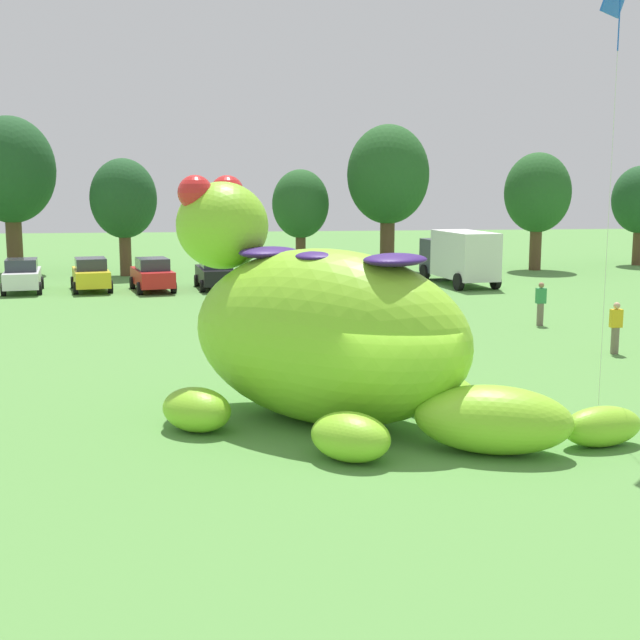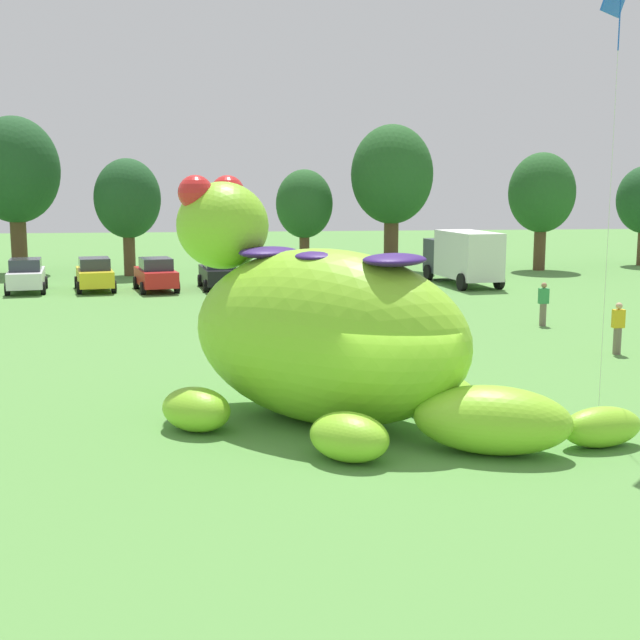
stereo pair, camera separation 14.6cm
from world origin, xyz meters
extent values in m
plane|color=#568E42|center=(0.00, 0.00, 0.00)|extent=(160.00, 160.00, 0.00)
ellipsoid|color=#8CD12D|center=(-1.29, 1.91, 2.04)|extent=(7.83, 7.53, 4.08)
ellipsoid|color=#8CD12D|center=(-3.60, 3.96, 4.52)|extent=(3.20, 3.18, 2.15)
sphere|color=red|center=(-4.23, 3.73, 5.32)|extent=(0.86, 0.86, 0.86)
sphere|color=red|center=(-3.45, 4.61, 5.32)|extent=(0.86, 0.86, 0.86)
ellipsoid|color=navy|center=(-2.51, 2.99, 3.92)|extent=(2.06, 2.09, 0.27)
ellipsoid|color=navy|center=(-1.29, 1.91, 3.92)|extent=(2.06, 2.09, 0.27)
ellipsoid|color=navy|center=(0.06, 0.71, 3.92)|extent=(2.06, 2.09, 0.27)
ellipsoid|color=#8CD12D|center=(-4.29, 1.54, 0.50)|extent=(2.13, 2.09, 1.00)
ellipsoid|color=#8CD12D|center=(-1.28, 4.93, 0.50)|extent=(2.13, 2.09, 1.00)
ellipsoid|color=#8CD12D|center=(-1.19, -0.97, 0.50)|extent=(2.13, 2.09, 1.00)
ellipsoid|color=#8CD12D|center=(1.58, 2.15, 0.50)|extent=(2.13, 2.09, 1.00)
ellipsoid|color=#8CD12D|center=(1.82, -0.86, 0.71)|extent=(3.63, 2.72, 1.43)
ellipsoid|color=#8CD12D|center=(4.29, -0.73, 0.44)|extent=(1.99, 1.18, 0.87)
cube|color=white|center=(-13.38, 27.60, 0.72)|extent=(2.28, 4.30, 0.80)
cube|color=#2D333D|center=(-13.35, 27.45, 1.42)|extent=(1.77, 2.16, 0.60)
cylinder|color=black|center=(-14.40, 28.73, 0.32)|extent=(0.33, 0.67, 0.64)
cylinder|color=black|center=(-12.72, 28.98, 0.32)|extent=(0.33, 0.67, 0.64)
cylinder|color=black|center=(-14.03, 26.22, 0.32)|extent=(0.33, 0.67, 0.64)
cylinder|color=black|center=(-12.35, 26.46, 0.32)|extent=(0.33, 0.67, 0.64)
cube|color=yellow|center=(-9.97, 27.72, 0.72)|extent=(2.45, 4.35, 0.80)
cube|color=#2D333D|center=(-9.95, 27.57, 1.42)|extent=(1.84, 2.22, 0.60)
cylinder|color=black|center=(-11.05, 28.80, 0.32)|extent=(0.36, 0.67, 0.64)
cylinder|color=black|center=(-9.38, 29.13, 0.32)|extent=(0.36, 0.67, 0.64)
cylinder|color=black|center=(-10.57, 26.31, 0.32)|extent=(0.36, 0.67, 0.64)
cylinder|color=black|center=(-8.90, 26.63, 0.32)|extent=(0.36, 0.67, 0.64)
cube|color=red|center=(-6.82, 27.22, 0.72)|extent=(2.55, 4.37, 0.80)
cube|color=#2D333D|center=(-6.79, 27.07, 1.42)|extent=(1.89, 2.25, 0.60)
cylinder|color=black|center=(-7.93, 28.27, 0.32)|extent=(0.37, 0.68, 0.64)
cylinder|color=black|center=(-6.27, 28.64, 0.32)|extent=(0.37, 0.68, 0.64)
cylinder|color=black|center=(-7.37, 25.79, 0.32)|extent=(0.37, 0.68, 0.64)
cylinder|color=black|center=(-5.71, 26.16, 0.32)|extent=(0.37, 0.68, 0.64)
cube|color=black|center=(-3.57, 27.73, 0.72)|extent=(2.20, 4.28, 0.80)
cube|color=#2D333D|center=(-3.55, 27.58, 1.42)|extent=(1.73, 2.14, 0.60)
cylinder|color=black|center=(-4.57, 28.88, 0.32)|extent=(0.32, 0.66, 0.64)
cylinder|color=black|center=(-2.88, 29.09, 0.32)|extent=(0.32, 0.66, 0.64)
cylinder|color=black|center=(-4.25, 26.36, 0.32)|extent=(0.32, 0.66, 0.64)
cylinder|color=black|center=(-2.57, 26.57, 0.32)|extent=(0.32, 0.66, 0.64)
cube|color=orange|center=(0.23, 28.31, 0.72)|extent=(2.10, 4.25, 0.80)
cube|color=#2D333D|center=(0.25, 28.16, 1.42)|extent=(1.69, 2.11, 0.60)
cylinder|color=black|center=(-0.74, 29.49, 0.32)|extent=(0.30, 0.66, 0.64)
cylinder|color=black|center=(0.95, 29.66, 0.32)|extent=(0.30, 0.66, 0.64)
cylinder|color=black|center=(-0.49, 26.96, 0.32)|extent=(0.30, 0.66, 0.64)
cylinder|color=black|center=(1.20, 27.13, 0.32)|extent=(0.30, 0.66, 0.64)
cube|color=#2347B7|center=(3.21, 27.36, 0.72)|extent=(2.36, 4.33, 0.80)
cube|color=#2D333D|center=(3.23, 27.21, 1.42)|extent=(1.81, 2.19, 0.60)
cylinder|color=black|center=(2.15, 28.47, 0.32)|extent=(0.34, 0.67, 0.64)
cylinder|color=black|center=(3.83, 28.75, 0.32)|extent=(0.34, 0.67, 0.64)
cylinder|color=black|center=(2.58, 25.96, 0.32)|extent=(0.34, 0.67, 0.64)
cylinder|color=black|center=(4.26, 26.25, 0.32)|extent=(0.34, 0.67, 0.64)
cube|color=#333842|center=(9.37, 30.27, 1.40)|extent=(2.22, 2.04, 1.90)
cube|color=silver|center=(9.78, 27.10, 1.70)|extent=(2.68, 4.83, 2.50)
cylinder|color=black|center=(8.37, 30.14, 0.45)|extent=(0.39, 0.93, 0.90)
cylinder|color=black|center=(10.36, 30.40, 0.45)|extent=(0.39, 0.93, 0.90)
cylinder|color=black|center=(8.95, 25.37, 0.45)|extent=(0.39, 0.93, 0.90)
cylinder|color=black|center=(11.03, 25.64, 0.45)|extent=(0.39, 0.93, 0.90)
cylinder|color=brown|center=(-15.73, 37.13, 1.68)|extent=(0.96, 0.96, 3.36)
ellipsoid|color=#1E4C23|center=(-15.73, 37.13, 6.31)|extent=(5.37, 5.37, 6.44)
cylinder|color=brown|center=(-8.84, 34.78, 1.23)|extent=(0.70, 0.70, 2.45)
ellipsoid|color=#1E4C23|center=(-8.84, 34.78, 4.61)|extent=(3.93, 3.93, 4.71)
cylinder|color=brown|center=(1.91, 36.53, 1.12)|extent=(0.64, 0.64, 2.24)
ellipsoid|color=#235623|center=(1.91, 36.53, 4.22)|extent=(3.59, 3.59, 4.31)
cylinder|color=brown|center=(7.35, 35.76, 1.61)|extent=(0.92, 0.92, 3.21)
ellipsoid|color=#235623|center=(7.35, 35.76, 6.04)|extent=(5.14, 5.14, 6.17)
cylinder|color=brown|center=(16.82, 34.86, 1.31)|extent=(0.75, 0.75, 2.61)
ellipsoid|color=#235623|center=(16.82, 34.86, 4.91)|extent=(4.18, 4.18, 5.02)
cylinder|color=#726656|center=(9.23, 8.63, 0.44)|extent=(0.26, 0.26, 0.88)
cube|color=gold|center=(9.23, 8.63, 1.18)|extent=(0.38, 0.22, 0.60)
sphere|color=tan|center=(9.23, 8.63, 1.60)|extent=(0.22, 0.22, 0.22)
cylinder|color=#726656|center=(8.94, 14.29, 0.44)|extent=(0.26, 0.26, 0.88)
cube|color=#338C4C|center=(8.94, 14.29, 1.18)|extent=(0.38, 0.22, 0.60)
sphere|color=#9E7051|center=(8.94, 14.29, 1.60)|extent=(0.22, 0.22, 0.22)
cylinder|color=brown|center=(5.08, 1.09, 0.07)|extent=(0.06, 0.06, 0.15)
cylinder|color=silver|center=(5.08, 1.09, 5.04)|extent=(0.01, 0.01, 9.78)
cylinder|color=blue|center=(5.08, 1.09, 9.03)|extent=(0.03, 0.03, 1.20)
camera|label=1|loc=(-3.97, -17.35, 5.58)|focal=47.90mm
camera|label=2|loc=(-3.83, -17.37, 5.58)|focal=47.90mm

